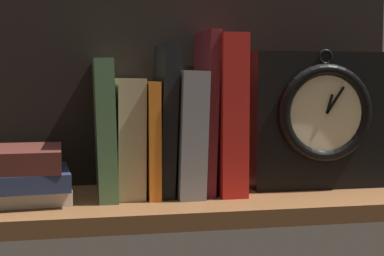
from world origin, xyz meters
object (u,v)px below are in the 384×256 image
object	(u,v)px
book_green_romantic	(105,127)
book_tan_shortstories	(129,136)
framed_clock	(319,119)
book_black_skeptic	(164,119)
book_stack_side	(8,175)
book_orange_pandolfini	(149,137)
book_red_requiem	(224,113)
book_gray_chess	(186,132)
book_maroon_dawkins	(205,112)

from	to	relation	value
book_green_romantic	book_tan_shortstories	distance (cm)	3.96
framed_clock	book_black_skeptic	bearing A→B (deg)	176.54
framed_clock	book_green_romantic	bearing A→B (deg)	177.47
book_green_romantic	book_stack_side	bearing A→B (deg)	-166.23
book_orange_pandolfini	book_stack_side	world-z (taller)	book_orange_pandolfini
book_orange_pandolfini	book_stack_side	bearing A→B (deg)	-170.70
book_orange_pandolfini	book_red_requiem	xyz separation A→B (cm)	(11.86, 0.00, 3.58)
book_orange_pandolfini	book_black_skeptic	xyz separation A→B (cm)	(2.32, 0.00, 2.78)
book_tan_shortstories	book_gray_chess	bearing A→B (deg)	0.00
book_gray_chess	book_stack_side	world-z (taller)	book_gray_chess
book_green_romantic	framed_clock	xyz separation A→B (cm)	(34.24, -1.51, 0.93)
book_gray_chess	book_stack_side	size ratio (longest dim) A/B	1.03
book_green_romantic	book_red_requiem	size ratio (longest dim) A/B	0.84
book_black_skeptic	book_gray_chess	bearing A→B (deg)	0.00
framed_clock	book_stack_side	bearing A→B (deg)	-177.75
book_stack_side	book_green_romantic	bearing A→B (deg)	13.77
book_tan_shortstories	book_stack_side	size ratio (longest dim) A/B	0.97
book_gray_chess	book_maroon_dawkins	distance (cm)	4.32
book_orange_pandolfini	book_stack_side	distance (cm)	21.57
book_tan_shortstories	book_stack_side	distance (cm)	18.57
book_green_romantic	book_stack_side	size ratio (longest dim) A/B	1.12
book_tan_shortstories	book_orange_pandolfini	world-z (taller)	book_tan_shortstories
book_green_romantic	book_red_requiem	bearing A→B (deg)	0.00
book_tan_shortstories	book_stack_side	bearing A→B (deg)	-169.04
book_black_skeptic	book_stack_side	world-z (taller)	book_black_skeptic
book_maroon_dawkins	book_stack_side	xyz separation A→B (cm)	(-29.55, -3.40, -8.50)
book_orange_pandolfini	book_red_requiem	bearing A→B (deg)	0.00
book_green_romantic	framed_clock	size ratio (longest dim) A/B	0.92
book_gray_chess	book_red_requiem	xyz separation A→B (cm)	(6.15, 0.00, 2.78)
book_black_skeptic	book_tan_shortstories	bearing A→B (deg)	180.00
book_orange_pandolfini	framed_clock	world-z (taller)	framed_clock
book_orange_pandolfini	framed_clock	xyz separation A→B (cm)	(27.35, -1.51, 2.59)
book_tan_shortstories	book_maroon_dawkins	distance (cm)	12.49
book_maroon_dawkins	book_red_requiem	size ratio (longest dim) A/B	1.02
book_maroon_dawkins	book_stack_side	world-z (taller)	book_maroon_dawkins
book_maroon_dawkins	book_black_skeptic	bearing A→B (deg)	180.00
book_red_requiem	book_maroon_dawkins	bearing A→B (deg)	180.00
book_gray_chess	book_maroon_dawkins	size ratio (longest dim) A/B	0.76
book_gray_chess	book_red_requiem	bearing A→B (deg)	0.00
book_green_romantic	book_gray_chess	xyz separation A→B (cm)	(12.59, 0.00, -0.87)
book_black_skeptic	book_maroon_dawkins	size ratio (longest dim) A/B	0.91
book_black_skeptic	framed_clock	size ratio (longest dim) A/B	1.02
book_gray_chess	book_maroon_dawkins	xyz separation A→B (cm)	(3.06, 0.00, 3.05)
book_orange_pandolfini	book_red_requiem	world-z (taller)	book_red_requiem
book_black_skeptic	book_maroon_dawkins	xyz separation A→B (cm)	(6.45, 0.00, 1.07)
book_green_romantic	book_black_skeptic	world-z (taller)	book_black_skeptic
book_maroon_dawkins	framed_clock	bearing A→B (deg)	-4.66
book_green_romantic	book_maroon_dawkins	world-z (taller)	book_maroon_dawkins
framed_clock	book_gray_chess	bearing A→B (deg)	176.00
book_green_romantic	book_red_requiem	world-z (taller)	book_red_requiem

